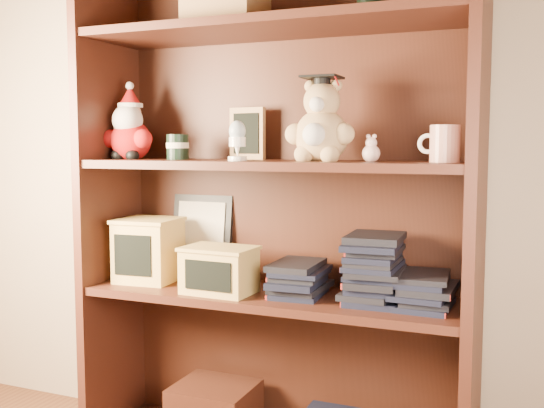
{
  "coord_description": "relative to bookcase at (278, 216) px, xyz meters",
  "views": [
    {
      "loc": [
        0.78,
        -0.44,
        1.0
      ],
      "look_at": [
        0.05,
        1.3,
        0.82
      ],
      "focal_mm": 42.0,
      "sensor_mm": 36.0,
      "label": 1
    }
  ],
  "objects": [
    {
      "name": "book_stack_left",
      "position": [
        0.08,
        -0.05,
        -0.18
      ],
      "size": [
        0.14,
        0.2,
        0.1
      ],
      "color": "black",
      "rests_on": "shelf_lower"
    },
    {
      "name": "treats_box",
      "position": [
        -0.44,
        -0.05,
        -0.12
      ],
      "size": [
        0.2,
        0.2,
        0.21
      ],
      "color": "tan",
      "rests_on": "shelf_lower"
    },
    {
      "name": "shelf_lower",
      "position": [
        0.0,
        -0.05,
        -0.24
      ],
      "size": [
        1.14,
        0.33,
        0.02
      ],
      "color": "#3F1C12",
      "rests_on": "ground"
    },
    {
      "name": "shelf_upper",
      "position": [
        0.0,
        -0.05,
        0.16
      ],
      "size": [
        1.14,
        0.33,
        0.02
      ],
      "color": "#3F1C12",
      "rests_on": "ground"
    },
    {
      "name": "teachers_tin",
      "position": [
        -0.32,
        -0.05,
        0.21
      ],
      "size": [
        0.07,
        0.07,
        0.08
      ],
      "color": "black",
      "rests_on": "shelf_upper"
    },
    {
      "name": "certificate_frame",
      "position": [
        -0.31,
        0.09,
        -0.09
      ],
      "size": [
        0.22,
        0.06,
        0.28
      ],
      "color": "black",
      "rests_on": "shelf_lower"
    },
    {
      "name": "book_stack_mid",
      "position": [
        0.31,
        -0.05,
        -0.13
      ],
      "size": [
        0.14,
        0.2,
        0.19
      ],
      "color": "black",
      "rests_on": "shelf_lower"
    },
    {
      "name": "santa_plush",
      "position": [
        -0.5,
        -0.06,
        0.27
      ],
      "size": [
        0.18,
        0.13,
        0.26
      ],
      "color": "#A50F0F",
      "rests_on": "shelf_upper"
    },
    {
      "name": "egg_cup",
      "position": [
        -0.08,
        -0.13,
        0.23
      ],
      "size": [
        0.06,
        0.06,
        0.12
      ],
      "color": "white",
      "rests_on": "shelf_upper"
    },
    {
      "name": "bookcase",
      "position": [
        0.0,
        0.0,
        0.0
      ],
      "size": [
        1.2,
        0.35,
        1.6
      ],
      "color": "#3F1C12",
      "rests_on": "ground"
    },
    {
      "name": "pencils_box",
      "position": [
        -0.14,
        -0.12,
        -0.16
      ],
      "size": [
        0.22,
        0.16,
        0.14
      ],
      "color": "tan",
      "rests_on": "shelf_lower"
    },
    {
      "name": "teacher_mug",
      "position": [
        0.5,
        -0.05,
        0.22
      ],
      "size": [
        0.11,
        0.08,
        0.1
      ],
      "color": "silver",
      "rests_on": "shelf_upper"
    },
    {
      "name": "pink_figurine",
      "position": [
        0.3,
        -0.05,
        0.2
      ],
      "size": [
        0.05,
        0.05,
        0.08
      ],
      "color": "beige",
      "rests_on": "shelf_upper"
    },
    {
      "name": "grad_teddy_bear",
      "position": [
        0.16,
        -0.06,
        0.27
      ],
      "size": [
        0.21,
        0.18,
        0.25
      ],
      "color": "tan",
      "rests_on": "shelf_upper"
    },
    {
      "name": "chalkboard_plaque",
      "position": [
        -0.13,
        0.06,
        0.25
      ],
      "size": [
        0.13,
        0.08,
        0.17
      ],
      "color": "#9E7547",
      "rests_on": "shelf_upper"
    },
    {
      "name": "book_stack_right",
      "position": [
        0.46,
        -0.05,
        -0.18
      ],
      "size": [
        0.14,
        0.2,
        0.1
      ],
      "color": "black",
      "rests_on": "shelf_lower"
    }
  ]
}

